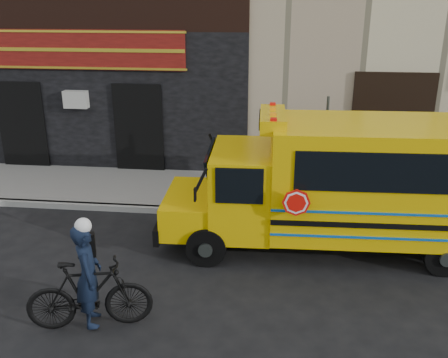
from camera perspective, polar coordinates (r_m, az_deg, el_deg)
ground at (r=9.98m, az=0.40°, el=-10.40°), size 120.00×120.00×0.00m
curb at (r=12.25m, az=1.69°, el=-3.93°), size 40.00×0.20×0.15m
sidewalk at (r=13.62m, az=2.22°, el=-1.36°), size 40.00×3.00×0.15m
school_bus at (r=10.51m, az=14.00°, el=-0.29°), size 6.97×2.56×2.92m
sign_pole at (r=12.08m, az=11.45°, el=3.15°), size 0.10×0.25×2.92m
bicycle at (r=8.44m, az=-15.14°, el=-12.64°), size 2.07×1.02×1.20m
cyclist at (r=8.35m, az=-15.22°, el=-10.83°), size 0.60×0.74×1.75m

